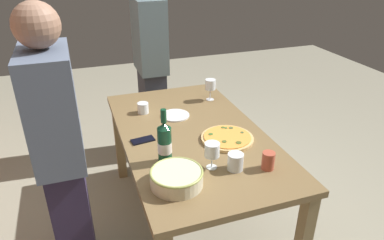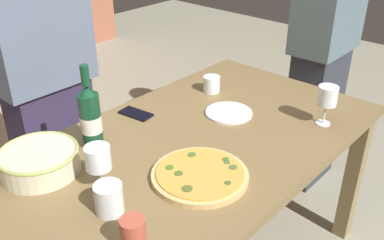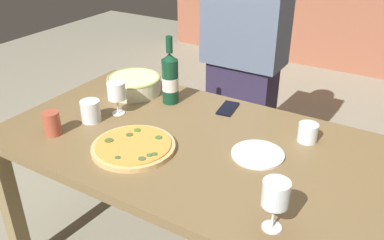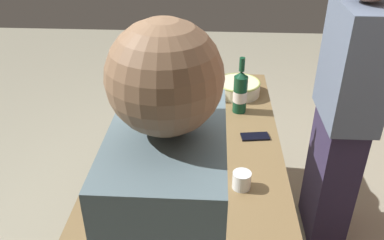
{
  "view_description": "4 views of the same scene",
  "coord_description": "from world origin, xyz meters",
  "px_view_note": "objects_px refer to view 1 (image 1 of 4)",
  "views": [
    {
      "loc": [
        -1.91,
        0.66,
        1.86
      ],
      "look_at": [
        0.0,
        0.0,
        0.84
      ],
      "focal_mm": 33.01,
      "sensor_mm": 36.0,
      "label": 1
    },
    {
      "loc": [
        -1.05,
        -0.94,
        1.62
      ],
      "look_at": [
        0.0,
        0.0,
        0.84
      ],
      "focal_mm": 39.98,
      "sensor_mm": 36.0,
      "label": 2
    },
    {
      "loc": [
        0.74,
        -1.23,
        1.61
      ],
      "look_at": [
        0.0,
        0.0,
        0.84
      ],
      "focal_mm": 38.11,
      "sensor_mm": 36.0,
      "label": 3
    },
    {
      "loc": [
        1.78,
        0.1,
        1.89
      ],
      "look_at": [
        0.0,
        0.0,
        0.84
      ],
      "focal_mm": 38.06,
      "sensor_mm": 36.0,
      "label": 4
    }
  ],
  "objects_px": {
    "side_plate": "(175,115)",
    "cup_spare": "(268,161)",
    "dining_table": "(192,145)",
    "wine_glass_by_bottle": "(212,151)",
    "wine_glass_near_pizza": "(210,85)",
    "person_host": "(151,67)",
    "cup_ceramic": "(235,162)",
    "person_guest_left": "(62,156)",
    "wine_bottle": "(165,143)",
    "serving_bowl": "(177,177)",
    "cell_phone": "(143,140)",
    "pizza": "(227,138)",
    "cup_amber": "(143,108)"
  },
  "relations": [
    {
      "from": "cup_amber",
      "to": "cell_phone",
      "type": "bearing_deg",
      "value": 167.54
    },
    {
      "from": "dining_table",
      "to": "pizza",
      "type": "relative_size",
      "value": 4.84
    },
    {
      "from": "wine_glass_by_bottle",
      "to": "person_guest_left",
      "type": "distance_m",
      "value": 0.82
    },
    {
      "from": "cup_ceramic",
      "to": "serving_bowl",
      "type": "bearing_deg",
      "value": 94.77
    },
    {
      "from": "cup_ceramic",
      "to": "person_host",
      "type": "height_order",
      "value": "person_host"
    },
    {
      "from": "wine_glass_by_bottle",
      "to": "person_guest_left",
      "type": "bearing_deg",
      "value": 70.51
    },
    {
      "from": "wine_glass_near_pizza",
      "to": "cup_spare",
      "type": "bearing_deg",
      "value": 176.78
    },
    {
      "from": "wine_glass_near_pizza",
      "to": "wine_glass_by_bottle",
      "type": "xyz_separation_m",
      "value": [
        -0.88,
        0.34,
        -0.01
      ]
    },
    {
      "from": "person_host",
      "to": "cup_spare",
      "type": "bearing_deg",
      "value": 8.85
    },
    {
      "from": "cup_spare",
      "to": "wine_glass_near_pizza",
      "type": "bearing_deg",
      "value": -3.22
    },
    {
      "from": "wine_glass_by_bottle",
      "to": "cup_ceramic",
      "type": "height_order",
      "value": "wine_glass_by_bottle"
    },
    {
      "from": "dining_table",
      "to": "person_host",
      "type": "distance_m",
      "value": 1.11
    },
    {
      "from": "dining_table",
      "to": "cup_spare",
      "type": "xyz_separation_m",
      "value": [
        -0.52,
        -0.26,
        0.14
      ]
    },
    {
      "from": "dining_table",
      "to": "pizza",
      "type": "bearing_deg",
      "value": -131.8
    },
    {
      "from": "serving_bowl",
      "to": "cup_spare",
      "type": "distance_m",
      "value": 0.51
    },
    {
      "from": "wine_glass_by_bottle",
      "to": "side_plate",
      "type": "bearing_deg",
      "value": 0.28
    },
    {
      "from": "person_guest_left",
      "to": "wine_bottle",
      "type": "bearing_deg",
      "value": -23.82
    },
    {
      "from": "cup_spare",
      "to": "side_plate",
      "type": "relative_size",
      "value": 0.5
    },
    {
      "from": "wine_glass_near_pizza",
      "to": "cup_amber",
      "type": "height_order",
      "value": "wine_glass_near_pizza"
    },
    {
      "from": "cell_phone",
      "to": "dining_table",
      "type": "bearing_deg",
      "value": -97.18
    },
    {
      "from": "serving_bowl",
      "to": "wine_glass_by_bottle",
      "type": "xyz_separation_m",
      "value": [
        0.08,
        -0.23,
        0.06
      ]
    },
    {
      "from": "wine_glass_by_bottle",
      "to": "wine_bottle",
      "type": "bearing_deg",
      "value": 58.55
    },
    {
      "from": "side_plate",
      "to": "cell_phone",
      "type": "bearing_deg",
      "value": 133.46
    },
    {
      "from": "serving_bowl",
      "to": "wine_bottle",
      "type": "distance_m",
      "value": 0.24
    },
    {
      "from": "cup_spare",
      "to": "dining_table",
      "type": "bearing_deg",
      "value": 26.27
    },
    {
      "from": "wine_glass_near_pizza",
      "to": "cell_phone",
      "type": "bearing_deg",
      "value": 126.32
    },
    {
      "from": "dining_table",
      "to": "serving_bowl",
      "type": "height_order",
      "value": "serving_bowl"
    },
    {
      "from": "side_plate",
      "to": "cell_phone",
      "type": "distance_m",
      "value": 0.41
    },
    {
      "from": "dining_table",
      "to": "cup_ceramic",
      "type": "height_order",
      "value": "cup_ceramic"
    },
    {
      "from": "wine_glass_by_bottle",
      "to": "side_plate",
      "type": "distance_m",
      "value": 0.7
    },
    {
      "from": "pizza",
      "to": "wine_bottle",
      "type": "bearing_deg",
      "value": 104.77
    },
    {
      "from": "wine_glass_by_bottle",
      "to": "side_plate",
      "type": "xyz_separation_m",
      "value": [
        0.69,
        0.0,
        -0.1
      ]
    },
    {
      "from": "wine_glass_near_pizza",
      "to": "person_guest_left",
      "type": "distance_m",
      "value": 1.27
    },
    {
      "from": "dining_table",
      "to": "cup_spare",
      "type": "relative_size",
      "value": 15.79
    },
    {
      "from": "cup_spare",
      "to": "person_guest_left",
      "type": "xyz_separation_m",
      "value": [
        0.38,
        1.06,
        0.02
      ]
    },
    {
      "from": "pizza",
      "to": "serving_bowl",
      "type": "xyz_separation_m",
      "value": [
        -0.34,
        0.43,
        0.03
      ]
    },
    {
      "from": "dining_table",
      "to": "person_host",
      "type": "bearing_deg",
      "value": 0.64
    },
    {
      "from": "side_plate",
      "to": "cup_spare",
      "type": "bearing_deg",
      "value": -160.03
    },
    {
      "from": "pizza",
      "to": "wine_glass_by_bottle",
      "type": "bearing_deg",
      "value": 140.57
    },
    {
      "from": "person_host",
      "to": "cup_ceramic",
      "type": "bearing_deg",
      "value": 2.98
    },
    {
      "from": "wine_glass_near_pizza",
      "to": "person_host",
      "type": "relative_size",
      "value": 0.1
    },
    {
      "from": "cell_phone",
      "to": "wine_bottle",
      "type": "bearing_deg",
      "value": -173.07
    },
    {
      "from": "serving_bowl",
      "to": "cup_spare",
      "type": "xyz_separation_m",
      "value": [
        -0.02,
        -0.51,
        0.0
      ]
    },
    {
      "from": "person_host",
      "to": "wine_glass_near_pizza",
      "type": "bearing_deg",
      "value": 26.88
    },
    {
      "from": "wine_glass_near_pizza",
      "to": "cell_phone",
      "type": "distance_m",
      "value": 0.8
    },
    {
      "from": "wine_bottle",
      "to": "person_host",
      "type": "xyz_separation_m",
      "value": [
        1.37,
        -0.24,
        -0.01
      ]
    },
    {
      "from": "wine_bottle",
      "to": "person_guest_left",
      "type": "height_order",
      "value": "person_guest_left"
    },
    {
      "from": "side_plate",
      "to": "person_host",
      "type": "relative_size",
      "value": 0.12
    },
    {
      "from": "wine_glass_near_pizza",
      "to": "cup_amber",
      "type": "xyz_separation_m",
      "value": [
        -0.06,
        0.55,
        -0.08
      ]
    },
    {
      "from": "wine_bottle",
      "to": "cell_phone",
      "type": "xyz_separation_m",
      "value": [
        0.27,
        0.07,
        -0.12
      ]
    }
  ]
}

